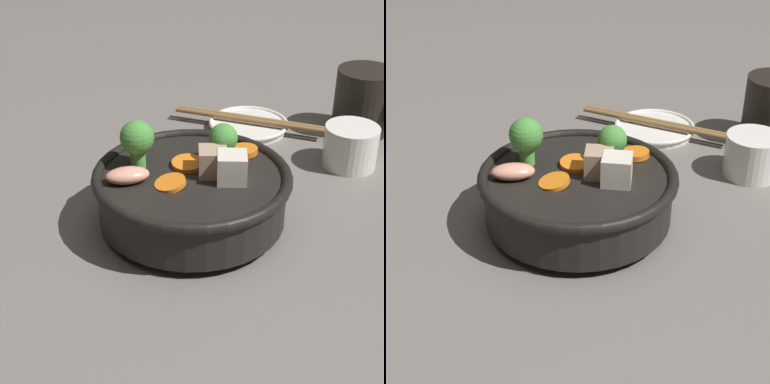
% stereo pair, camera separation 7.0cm
% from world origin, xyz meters
% --- Properties ---
extents(ground_plane, '(3.00, 3.00, 0.00)m').
position_xyz_m(ground_plane, '(0.00, 0.00, 0.00)').
color(ground_plane, slate).
extents(stirfry_bowl, '(0.22, 0.22, 0.12)m').
position_xyz_m(stirfry_bowl, '(-0.00, 0.00, 0.04)').
color(stirfry_bowl, black).
rests_on(stirfry_bowl, ground_plane).
extents(side_saucer, '(0.11, 0.11, 0.01)m').
position_xyz_m(side_saucer, '(-0.13, 0.22, 0.01)').
color(side_saucer, white).
rests_on(side_saucer, ground_plane).
extents(tea_cup, '(0.07, 0.07, 0.05)m').
position_xyz_m(tea_cup, '(0.03, 0.24, 0.03)').
color(tea_cup, white).
rests_on(tea_cup, ground_plane).
extents(chopsticks_pair, '(0.20, 0.12, 0.01)m').
position_xyz_m(chopsticks_pair, '(-0.13, 0.22, 0.02)').
color(chopsticks_pair, olive).
rests_on(chopsticks_pair, side_saucer).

